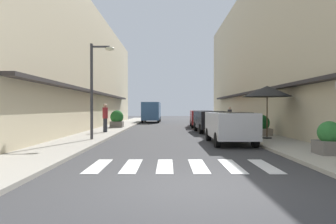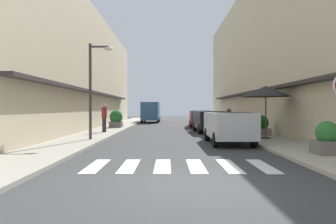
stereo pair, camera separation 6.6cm
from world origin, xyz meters
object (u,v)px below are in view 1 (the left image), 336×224
(planter_midblock, at_px, (260,126))
(pedestrian_walking_far, at_px, (229,117))
(parked_car_mid, at_px, (209,119))
(delivery_van, at_px, (150,110))
(pedestrian_walking_near, at_px, (104,117))
(planter_far, at_px, (116,119))
(cafe_umbrella, at_px, (266,92))
(parked_car_far, at_px, (200,117))
(parked_car_near, at_px, (229,124))
(planter_corner, at_px, (328,139))
(street_lamp, at_px, (95,80))

(planter_midblock, xyz_separation_m, pedestrian_walking_far, (-0.37, 7.31, 0.34))
(parked_car_mid, xyz_separation_m, delivery_van, (-4.80, 15.27, 0.48))
(planter_midblock, bearing_deg, pedestrian_walking_near, 166.78)
(delivery_van, bearing_deg, planter_far, -100.88)
(parked_car_mid, relative_size, cafe_umbrella, 1.53)
(parked_car_far, relative_size, planter_far, 3.29)
(parked_car_near, height_order, planter_far, planter_far)
(cafe_umbrella, distance_m, planter_midblock, 2.75)
(delivery_van, bearing_deg, planter_corner, -74.43)
(street_lamp, distance_m, pedestrian_walking_far, 13.12)
(parked_car_near, xyz_separation_m, pedestrian_walking_far, (2.12, 10.69, 0.06))
(parked_car_far, distance_m, pedestrian_walking_near, 9.78)
(street_lamp, bearing_deg, delivery_van, 85.61)
(parked_car_far, bearing_deg, planter_corner, -81.38)
(cafe_umbrella, bearing_deg, parked_car_mid, 111.41)
(pedestrian_walking_far, bearing_deg, planter_far, -178.23)
(street_lamp, height_order, planter_midblock, street_lamp)
(street_lamp, distance_m, planter_midblock, 9.55)
(parked_car_far, bearing_deg, planter_far, -165.84)
(parked_car_far, height_order, planter_far, planter_far)
(planter_far, height_order, pedestrian_walking_far, pedestrian_walking_far)
(planter_far, relative_size, pedestrian_walking_far, 0.83)
(street_lamp, xyz_separation_m, pedestrian_walking_near, (-0.47, 4.63, -1.96))
(parked_car_near, height_order, planter_midblock, parked_car_near)
(parked_car_mid, height_order, parked_car_far, same)
(cafe_umbrella, distance_m, pedestrian_walking_far, 9.43)
(parked_car_near, distance_m, pedestrian_walking_near, 8.88)
(parked_car_near, relative_size, planter_midblock, 3.69)
(street_lamp, relative_size, planter_corner, 4.27)
(pedestrian_walking_far, bearing_deg, street_lamp, -129.20)
(cafe_umbrella, bearing_deg, delivery_van, 108.53)
(parked_car_near, height_order, parked_car_far, same)
(street_lamp, xyz_separation_m, pedestrian_walking_far, (8.55, 9.74, -2.06))
(parked_car_mid, distance_m, street_lamp, 9.02)
(pedestrian_walking_near, bearing_deg, parked_car_near, 174.63)
(planter_corner, height_order, planter_far, planter_far)
(delivery_van, height_order, street_lamp, street_lamp)
(cafe_umbrella, distance_m, planter_corner, 5.77)
(parked_car_near, relative_size, delivery_van, 0.78)
(street_lamp, xyz_separation_m, planter_midblock, (8.92, 2.43, -2.40))
(parked_car_far, height_order, planter_midblock, parked_car_far)
(street_lamp, height_order, pedestrian_walking_near, street_lamp)
(parked_car_mid, relative_size, planter_far, 2.99)
(street_lamp, relative_size, pedestrian_walking_near, 2.58)
(street_lamp, distance_m, planter_corner, 10.54)
(parked_car_far, relative_size, pedestrian_walking_far, 2.74)
(parked_car_near, xyz_separation_m, street_lamp, (-6.43, 0.95, 2.13))
(pedestrian_walking_near, distance_m, pedestrian_walking_far, 10.37)
(pedestrian_walking_near, bearing_deg, pedestrian_walking_far, -116.92)
(parked_car_mid, relative_size, delivery_van, 0.75)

